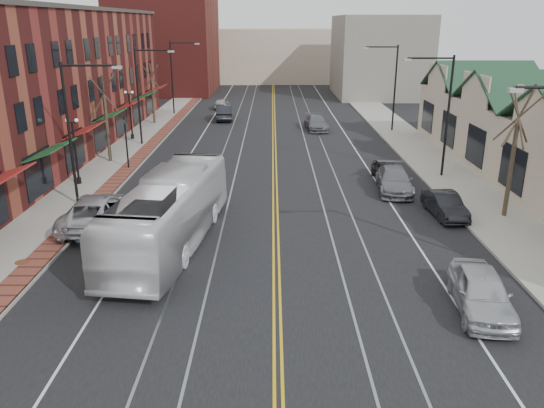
{
  "coord_description": "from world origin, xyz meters",
  "views": [
    {
      "loc": [
        -0.19,
        -13.17,
        10.16
      ],
      "look_at": [
        -0.19,
        10.51,
        2.0
      ],
      "focal_mm": 35.0,
      "sensor_mm": 36.0,
      "label": 1
    }
  ],
  "objects_px": {
    "parked_car_b": "(445,205)",
    "parked_car_d": "(386,171)",
    "parked_car_c": "(394,180)",
    "transit_bus": "(170,212)",
    "parked_car_a": "(481,292)",
    "parked_suv": "(97,211)"
  },
  "relations": [
    {
      "from": "parked_car_b",
      "to": "parked_car_d",
      "type": "bearing_deg",
      "value": 100.52
    },
    {
      "from": "parked_car_c",
      "to": "parked_car_d",
      "type": "xyz_separation_m",
      "value": [
        0.0,
        2.43,
        -0.07
      ]
    },
    {
      "from": "parked_car_c",
      "to": "parked_car_b",
      "type": "bearing_deg",
      "value": -62.67
    },
    {
      "from": "parked_car_c",
      "to": "transit_bus",
      "type": "bearing_deg",
      "value": -139.83
    },
    {
      "from": "parked_car_c",
      "to": "parked_car_d",
      "type": "relative_size",
      "value": 1.3
    },
    {
      "from": "parked_car_c",
      "to": "parked_car_a",
      "type": "bearing_deg",
      "value": -84.28
    },
    {
      "from": "parked_car_b",
      "to": "parked_car_d",
      "type": "distance_m",
      "value": 7.2
    },
    {
      "from": "transit_bus",
      "to": "parked_car_a",
      "type": "relative_size",
      "value": 2.65
    },
    {
      "from": "parked_car_a",
      "to": "parked_car_b",
      "type": "height_order",
      "value": "parked_car_a"
    },
    {
      "from": "parked_car_a",
      "to": "parked_car_b",
      "type": "xyz_separation_m",
      "value": [
        1.8,
        10.13,
        -0.12
      ]
    },
    {
      "from": "parked_suv",
      "to": "parked_car_a",
      "type": "relative_size",
      "value": 1.33
    },
    {
      "from": "parked_suv",
      "to": "parked_car_c",
      "type": "xyz_separation_m",
      "value": [
        16.8,
        6.06,
        -0.12
      ]
    },
    {
      "from": "transit_bus",
      "to": "parked_car_b",
      "type": "distance_m",
      "value": 14.89
    },
    {
      "from": "parked_car_a",
      "to": "parked_car_d",
      "type": "height_order",
      "value": "parked_car_a"
    },
    {
      "from": "parked_car_b",
      "to": "parked_car_d",
      "type": "xyz_separation_m",
      "value": [
        -1.8,
        6.97,
        0.0
      ]
    },
    {
      "from": "transit_bus",
      "to": "parked_suv",
      "type": "relative_size",
      "value": 1.99
    },
    {
      "from": "parked_suv",
      "to": "parked_car_c",
      "type": "distance_m",
      "value": 17.86
    },
    {
      "from": "parked_car_d",
      "to": "parked_car_a",
      "type": "bearing_deg",
      "value": -89.83
    },
    {
      "from": "parked_car_b",
      "to": "transit_bus",
      "type": "bearing_deg",
      "value": -168.22
    },
    {
      "from": "parked_suv",
      "to": "parked_car_d",
      "type": "height_order",
      "value": "parked_suv"
    },
    {
      "from": "transit_bus",
      "to": "parked_suv",
      "type": "xyz_separation_m",
      "value": [
        -4.3,
        2.52,
        -0.84
      ]
    },
    {
      "from": "parked_car_d",
      "to": "transit_bus",
      "type": "bearing_deg",
      "value": -138.48
    }
  ]
}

